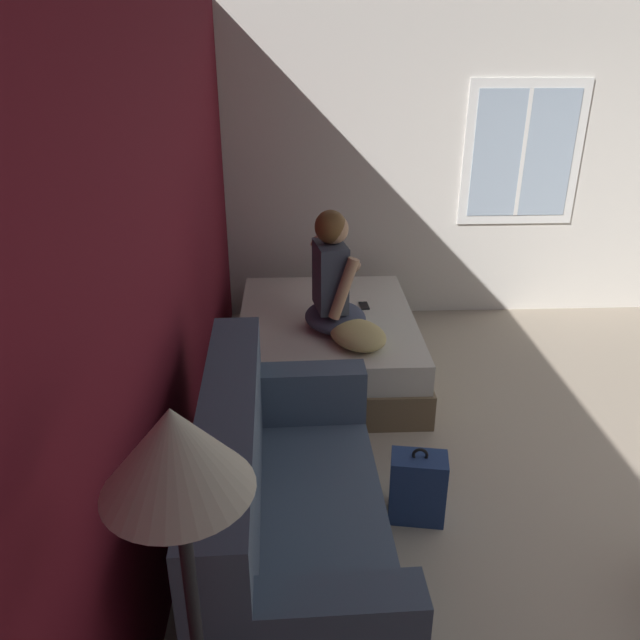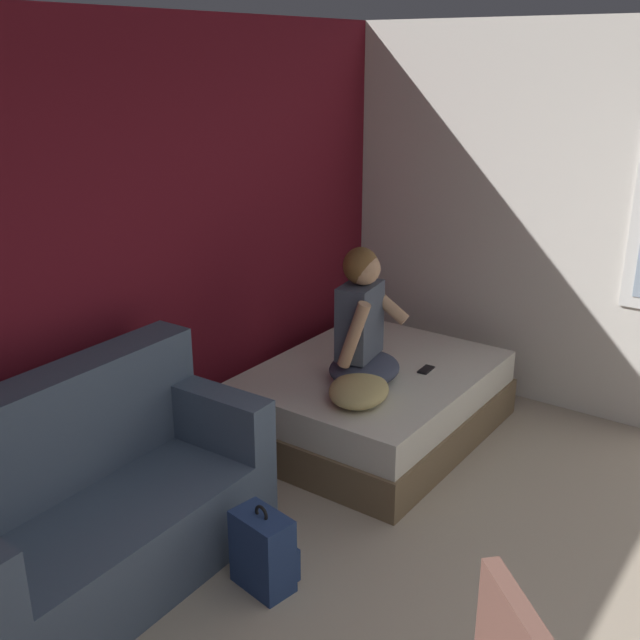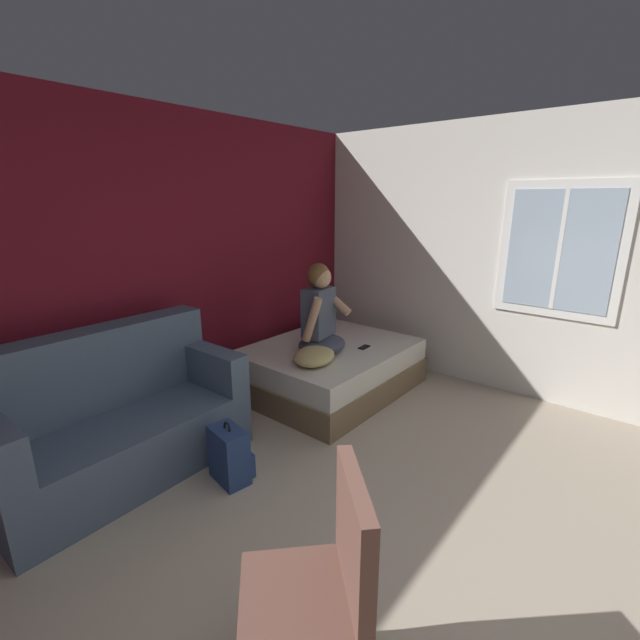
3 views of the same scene
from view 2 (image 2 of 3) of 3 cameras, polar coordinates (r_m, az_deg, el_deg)
The scene contains 7 objects.
wall_back_accent at distance 4.09m, azimuth -21.28°, elevation 2.34°, with size 11.01×0.16×2.70m, color maroon.
bed at distance 5.14m, azimuth 4.04°, elevation -6.15°, with size 1.72×1.37×0.48m.
couch at distance 3.90m, azimuth -16.97°, elevation -13.53°, with size 1.72×0.87×1.04m.
person_seated at distance 4.73m, azimuth 3.26°, elevation -0.59°, with size 0.58×0.52×0.88m.
backpack at distance 3.81m, azimuth -4.28°, elevation -17.19°, with size 0.27×0.33×0.46m.
throw_pillow at distance 4.55m, azimuth 2.98°, elevation -5.35°, with size 0.48×0.36×0.14m, color tan.
cell_phone at distance 5.04m, azimuth 8.08°, elevation -3.76°, with size 0.07×0.14×0.01m, color black.
Camera 2 is at (-2.08, -0.24, 2.48)m, focal length 42.00 mm.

